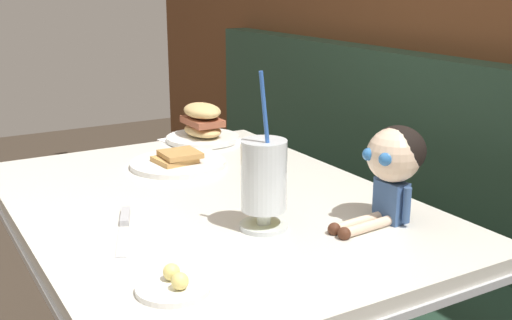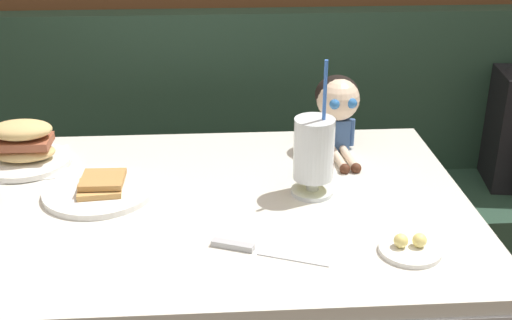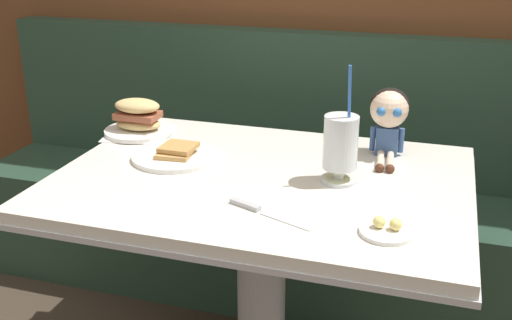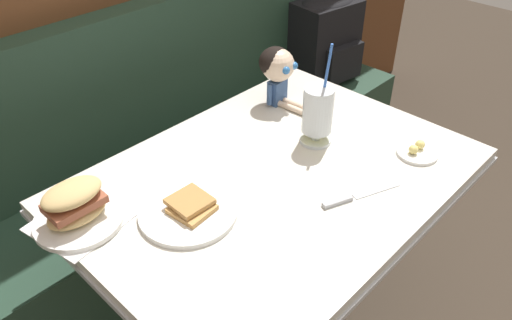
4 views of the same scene
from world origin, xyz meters
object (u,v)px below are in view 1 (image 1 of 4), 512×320
object	(u,v)px
toast_plate	(178,162)
sandwich_plate	(203,126)
seated_doll	(394,160)
butter_knife	(124,223)
butter_saucer	(174,285)
milkshake_glass	(264,179)

from	to	relation	value
toast_plate	sandwich_plate	size ratio (longest dim) A/B	1.08
toast_plate	seated_doll	xyz separation A→B (m)	(0.58, 0.22, 0.12)
butter_knife	butter_saucer	bearing A→B (deg)	-4.72
seated_doll	sandwich_plate	bearing A→B (deg)	-176.70
sandwich_plate	seated_doll	world-z (taller)	seated_doll
sandwich_plate	milkshake_glass	bearing A→B (deg)	-16.08
milkshake_glass	toast_plate	bearing A→B (deg)	176.92
milkshake_glass	butter_knife	size ratio (longest dim) A/B	1.40
milkshake_glass	butter_saucer	bearing A→B (deg)	-59.48
milkshake_glass	butter_saucer	size ratio (longest dim) A/B	2.63
sandwich_plate	butter_knife	xyz separation A→B (m)	(0.53, -0.43, -0.04)
milkshake_glass	sandwich_plate	bearing A→B (deg)	163.92
sandwich_plate	butter_saucer	bearing A→B (deg)	-28.52
butter_saucer	seated_doll	xyz separation A→B (m)	(-0.06, 0.50, 0.12)
toast_plate	seated_doll	size ratio (longest dim) A/B	1.12
milkshake_glass	seated_doll	world-z (taller)	milkshake_glass
milkshake_glass	seated_doll	distance (m)	0.26
toast_plate	milkshake_glass	world-z (taller)	milkshake_glass
seated_doll	butter_saucer	bearing A→B (deg)	-83.64
toast_plate	butter_knife	bearing A→B (deg)	-38.55
seated_doll	milkshake_glass	bearing A→B (deg)	-111.58
butter_saucer	toast_plate	bearing A→B (deg)	155.82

